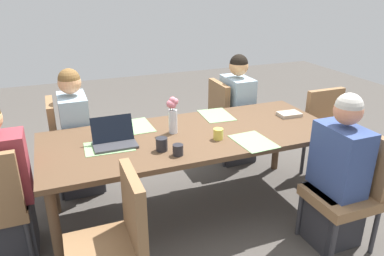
% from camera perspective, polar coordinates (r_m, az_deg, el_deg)
% --- Properties ---
extents(ground_plane, '(10.00, 10.00, 0.00)m').
position_cam_1_polar(ground_plane, '(3.35, 0.00, -12.57)').
color(ground_plane, '#4C4742').
extents(dining_table, '(2.40, 0.97, 0.74)m').
position_cam_1_polar(dining_table, '(3.02, 0.00, -2.06)').
color(dining_table, brown).
rests_on(dining_table, ground_plane).
extents(chair_far_left_near, '(0.44, 0.44, 0.90)m').
position_cam_1_polar(chair_far_left_near, '(4.07, 5.56, 1.73)').
color(chair_far_left_near, olive).
rests_on(chair_far_left_near, ground_plane).
extents(person_far_left_near, '(0.36, 0.40, 1.19)m').
position_cam_1_polar(person_far_left_near, '(4.04, 6.90, 1.95)').
color(person_far_left_near, '#2D2D33').
rests_on(person_far_left_near, ground_plane).
extents(chair_far_left_mid, '(0.44, 0.44, 0.90)m').
position_cam_1_polar(chair_far_left_mid, '(3.63, -18.66, -1.92)').
color(chair_far_left_mid, olive).
rests_on(chair_far_left_mid, ground_plane).
extents(person_far_left_mid, '(0.36, 0.40, 1.19)m').
position_cam_1_polar(person_far_left_mid, '(3.57, -17.45, -1.72)').
color(person_far_left_mid, '#2D2D33').
rests_on(person_far_left_mid, ground_plane).
extents(person_head_left_left_far, '(0.40, 0.36, 1.19)m').
position_cam_1_polar(person_head_left_left_far, '(2.92, -27.39, -8.78)').
color(person_head_left_left_far, '#2D2D33').
rests_on(person_head_left_left_far, ground_plane).
extents(chair_near_right_near, '(0.44, 0.44, 0.90)m').
position_cam_1_polar(chair_near_right_near, '(2.97, 23.31, -8.15)').
color(chair_near_right_near, olive).
rests_on(chair_near_right_near, ground_plane).
extents(person_near_right_near, '(0.36, 0.40, 1.19)m').
position_cam_1_polar(person_near_right_near, '(2.95, 21.53, -7.51)').
color(person_near_right_near, '#2D2D33').
rests_on(person_near_right_near, ground_plane).
extents(chair_head_right_right_mid, '(0.44, 0.44, 0.90)m').
position_cam_1_polar(chair_head_right_right_mid, '(3.91, 20.55, -0.46)').
color(chair_head_right_right_mid, olive).
rests_on(chair_head_right_right_mid, ground_plane).
extents(chair_near_right_far, '(0.44, 0.44, 0.90)m').
position_cam_1_polar(chair_near_right_far, '(2.29, -11.70, -16.36)').
color(chair_near_right_far, olive).
rests_on(chair_near_right_far, ground_plane).
extents(flower_vase, '(0.10, 0.07, 0.31)m').
position_cam_1_polar(flower_vase, '(2.96, -3.01, 2.33)').
color(flower_vase, silver).
rests_on(flower_vase, dining_table).
extents(placemat_far_left_near, '(0.28, 0.38, 0.00)m').
position_cam_1_polar(placemat_far_left_near, '(3.41, 3.80, 2.00)').
color(placemat_far_left_near, '#7FAD70').
rests_on(placemat_far_left_near, dining_table).
extents(placemat_far_left_mid, '(0.27, 0.37, 0.00)m').
position_cam_1_polar(placemat_far_left_mid, '(3.18, -8.70, 0.27)').
color(placemat_far_left_mid, '#7FAD70').
rests_on(placemat_far_left_mid, dining_table).
extents(placemat_head_left_left_far, '(0.37, 0.28, 0.00)m').
position_cam_1_polar(placemat_head_left_left_far, '(2.83, -12.74, -2.85)').
color(placemat_head_left_left_far, '#7FAD70').
rests_on(placemat_head_left_left_far, dining_table).
extents(placemat_near_right_near, '(0.28, 0.37, 0.00)m').
position_cam_1_polar(placemat_near_right_near, '(2.89, 9.52, -2.07)').
color(placemat_near_right_near, '#7FAD70').
rests_on(placemat_near_right_near, dining_table).
extents(laptop_head_left_left_far, '(0.32, 0.22, 0.20)m').
position_cam_1_polar(laptop_head_left_left_far, '(2.84, -12.00, -1.78)').
color(laptop_head_left_left_far, '#38383D').
rests_on(laptop_head_left_left_far, dining_table).
extents(coffee_mug_near_left, '(0.08, 0.08, 0.08)m').
position_cam_1_polar(coffee_mug_near_left, '(2.62, -2.20, -3.42)').
color(coffee_mug_near_left, '#232328').
rests_on(coffee_mug_near_left, dining_table).
extents(coffee_mug_near_right, '(0.09, 0.09, 0.10)m').
position_cam_1_polar(coffee_mug_near_right, '(2.70, -4.73, -2.53)').
color(coffee_mug_near_right, '#232328').
rests_on(coffee_mug_near_right, dining_table).
extents(coffee_mug_centre_left, '(0.08, 0.08, 0.09)m').
position_cam_1_polar(coffee_mug_centre_left, '(2.89, 4.09, -0.93)').
color(coffee_mug_centre_left, '#DBC64C').
rests_on(coffee_mug_centre_left, dining_table).
extents(book_red_cover, '(0.21, 0.15, 0.03)m').
position_cam_1_polar(book_red_cover, '(3.50, 14.86, 2.08)').
color(book_red_cover, '#B2A38E').
rests_on(book_red_cover, dining_table).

